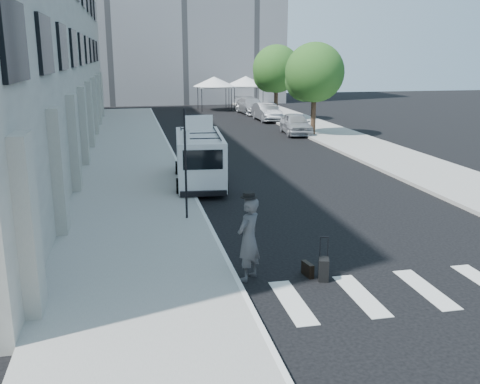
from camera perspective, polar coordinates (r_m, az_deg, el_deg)
name	(u,v)px	position (r m, az deg, el deg)	size (l,w,h in m)	color
ground	(294,251)	(14.86, 5.83, -6.26)	(120.00, 120.00, 0.00)	black
sidewalk_left	(130,153)	(29.67, -11.66, 4.14)	(4.50, 48.00, 0.15)	gray
sidewalk_right	(333,135)	(36.16, 9.85, 6.04)	(4.00, 56.00, 0.15)	gray
sign_pole	(192,140)	(16.73, -5.09, 5.52)	(1.03, 0.07, 3.50)	black
tree_near	(312,75)	(35.42, 7.73, 12.29)	(3.80, 3.83, 6.03)	black
tree_far	(275,71)	(44.00, 3.72, 12.79)	(3.80, 3.83, 6.03)	black
tent_left	(214,82)	(51.95, -2.78, 11.66)	(4.00, 4.00, 3.20)	black
tent_right	(246,81)	(53.04, 0.61, 11.73)	(4.00, 4.00, 3.20)	black
businessman	(249,239)	(12.65, 0.92, -5.03)	(0.74, 0.49, 2.04)	#403F42
briefcase	(308,269)	(13.23, 7.23, -8.19)	(0.12, 0.44, 0.34)	black
suitcase	(324,269)	(13.04, 8.90, -8.10)	(0.33, 0.42, 1.04)	black
cargo_van	(199,158)	(22.10, -4.36, 3.61)	(2.30, 5.65, 2.10)	silver
parked_car_a	(296,124)	(36.41, 5.98, 7.25)	(1.70, 4.21, 1.44)	#A2A4AA
parked_car_b	(267,112)	(43.75, 2.87, 8.52)	(1.52, 4.36, 1.44)	#5A5D62
parked_car_c	(251,106)	(49.07, 1.21, 9.17)	(2.01, 4.96, 1.44)	#9C9EA3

